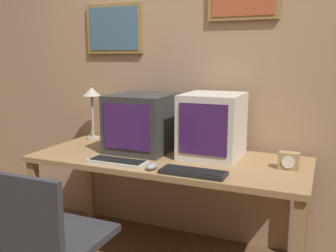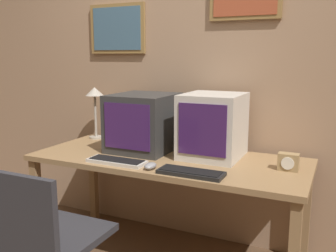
{
  "view_description": "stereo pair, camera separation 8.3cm",
  "coord_description": "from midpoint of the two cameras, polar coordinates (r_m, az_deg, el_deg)",
  "views": [
    {
      "loc": [
        0.96,
        -1.23,
        1.42
      ],
      "look_at": [
        0.0,
        1.01,
        0.96
      ],
      "focal_mm": 40.0,
      "sensor_mm": 36.0,
      "label": 1
    },
    {
      "loc": [
        1.04,
        -1.2,
        1.42
      ],
      "look_at": [
        0.0,
        1.01,
        0.96
      ],
      "focal_mm": 40.0,
      "sensor_mm": 36.0,
      "label": 2
    }
  ],
  "objects": [
    {
      "name": "wall_back",
      "position": [
        2.87,
        4.82,
        8.28
      ],
      "size": [
        8.0,
        0.08,
        2.6
      ],
      "color": "tan",
      "rests_on": "ground_plane"
    },
    {
      "name": "keyboard_main",
      "position": [
        2.4,
        -6.83,
        -5.36
      ],
      "size": [
        0.39,
        0.14,
        0.03
      ],
      "color": "beige",
      "rests_on": "desk"
    },
    {
      "name": "desk",
      "position": [
        2.55,
        0.94,
        -6.37
      ],
      "size": [
        1.84,
        0.76,
        0.75
      ],
      "color": "#99754C",
      "rests_on": "ground_plane"
    },
    {
      "name": "keyboard_side",
      "position": [
        2.17,
        4.61,
        -7.07
      ],
      "size": [
        0.38,
        0.14,
        0.03
      ],
      "color": "black",
      "rests_on": "desk"
    },
    {
      "name": "desk_clock",
      "position": [
        2.35,
        18.83,
        -5.21
      ],
      "size": [
        0.12,
        0.07,
        0.1
      ],
      "color": "#A38456",
      "rests_on": "desk"
    },
    {
      "name": "monitor_right",
      "position": [
        2.52,
        7.79,
        0.07
      ],
      "size": [
        0.38,
        0.43,
        0.43
      ],
      "color": "beige",
      "rests_on": "desk"
    },
    {
      "name": "desk_lamp",
      "position": [
        3.09,
        -10.34,
        4.15
      ],
      "size": [
        0.15,
        0.15,
        0.42
      ],
      "color": "#B2A899",
      "rests_on": "desk"
    },
    {
      "name": "mouse_near_keyboard",
      "position": [
        2.26,
        -1.64,
        -6.1
      ],
      "size": [
        0.06,
        0.11,
        0.04
      ],
      "color": "gray",
      "rests_on": "desk"
    },
    {
      "name": "monitor_left",
      "position": [
        2.68,
        -2.86,
        0.57
      ],
      "size": [
        0.42,
        0.47,
        0.4
      ],
      "color": "#333333",
      "rests_on": "desk"
    }
  ]
}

